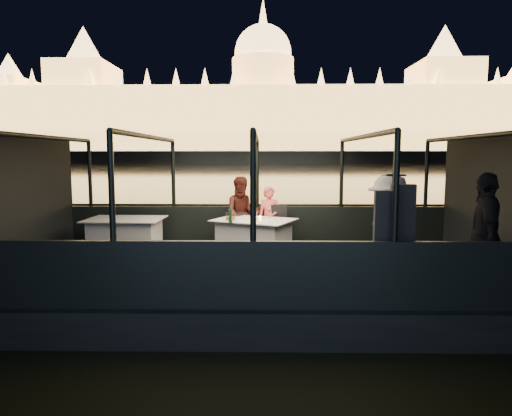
{
  "coord_description": "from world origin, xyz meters",
  "views": [
    {
      "loc": [
        0.13,
        -7.75,
        2.49
      ],
      "look_at": [
        0.0,
        0.4,
        1.55
      ],
      "focal_mm": 32.0,
      "sensor_mm": 36.0,
      "label": 1
    }
  ],
  "objects_px": {
    "wine_bottle": "(230,214)",
    "chair_port_left": "(234,232)",
    "person_woman_coral": "(269,215)",
    "passenger_dark": "(484,238)",
    "dining_table_aft": "(126,238)",
    "person_man_maroon": "(242,215)",
    "chair_port_right": "(277,232)",
    "coat_stand": "(392,238)",
    "dining_table_central": "(254,239)",
    "passenger_stripe": "(389,234)"
  },
  "relations": [
    {
      "from": "wine_bottle",
      "to": "chair_port_left",
      "type": "bearing_deg",
      "value": 89.44
    },
    {
      "from": "person_woman_coral",
      "to": "passenger_dark",
      "type": "distance_m",
      "value": 4.3
    },
    {
      "from": "dining_table_aft",
      "to": "chair_port_left",
      "type": "bearing_deg",
      "value": 10.28
    },
    {
      "from": "chair_port_left",
      "to": "person_man_maroon",
      "type": "relative_size",
      "value": 0.52
    },
    {
      "from": "chair_port_left",
      "to": "chair_port_right",
      "type": "height_order",
      "value": "chair_port_right"
    },
    {
      "from": "person_man_maroon",
      "to": "passenger_dark",
      "type": "relative_size",
      "value": 0.88
    },
    {
      "from": "chair_port_right",
      "to": "wine_bottle",
      "type": "xyz_separation_m",
      "value": [
        -0.88,
        -0.84,
        0.47
      ]
    },
    {
      "from": "chair_port_right",
      "to": "person_woman_coral",
      "type": "height_order",
      "value": "person_woman_coral"
    },
    {
      "from": "dining_table_aft",
      "to": "coat_stand",
      "type": "distance_m",
      "value": 5.23
    },
    {
      "from": "wine_bottle",
      "to": "person_woman_coral",
      "type": "bearing_deg",
      "value": 56.57
    },
    {
      "from": "dining_table_aft",
      "to": "chair_port_left",
      "type": "distance_m",
      "value": 2.14
    },
    {
      "from": "person_woman_coral",
      "to": "wine_bottle",
      "type": "xyz_separation_m",
      "value": [
        -0.74,
        -1.11,
        0.17
      ]
    },
    {
      "from": "dining_table_central",
      "to": "passenger_dark",
      "type": "xyz_separation_m",
      "value": [
        3.25,
        -2.41,
        0.47
      ]
    },
    {
      "from": "chair_port_left",
      "to": "chair_port_right",
      "type": "distance_m",
      "value": 0.87
    },
    {
      "from": "chair_port_right",
      "to": "person_man_maroon",
      "type": "bearing_deg",
      "value": 173.05
    },
    {
      "from": "dining_table_central",
      "to": "chair_port_right",
      "type": "xyz_separation_m",
      "value": [
        0.46,
        0.45,
        0.06
      ]
    },
    {
      "from": "dining_table_central",
      "to": "passenger_stripe",
      "type": "relative_size",
      "value": 0.84
    },
    {
      "from": "chair_port_right",
      "to": "passenger_dark",
      "type": "height_order",
      "value": "passenger_dark"
    },
    {
      "from": "chair_port_left",
      "to": "chair_port_right",
      "type": "relative_size",
      "value": 0.84
    },
    {
      "from": "dining_table_central",
      "to": "passenger_dark",
      "type": "bearing_deg",
      "value": -36.56
    },
    {
      "from": "person_man_maroon",
      "to": "person_woman_coral",
      "type": "bearing_deg",
      "value": -7.99
    },
    {
      "from": "passenger_dark",
      "to": "dining_table_aft",
      "type": "bearing_deg",
      "value": -95.51
    },
    {
      "from": "person_man_maroon",
      "to": "passenger_dark",
      "type": "distance_m",
      "value": 4.7
    },
    {
      "from": "passenger_stripe",
      "to": "wine_bottle",
      "type": "height_order",
      "value": "passenger_stripe"
    },
    {
      "from": "dining_table_aft",
      "to": "passenger_stripe",
      "type": "height_order",
      "value": "passenger_stripe"
    },
    {
      "from": "dining_table_central",
      "to": "person_man_maroon",
      "type": "bearing_deg",
      "value": 109.58
    },
    {
      "from": "dining_table_central",
      "to": "passenger_stripe",
      "type": "height_order",
      "value": "passenger_stripe"
    },
    {
      "from": "dining_table_aft",
      "to": "person_woman_coral",
      "type": "relative_size",
      "value": 1.08
    },
    {
      "from": "dining_table_aft",
      "to": "passenger_stripe",
      "type": "relative_size",
      "value": 0.84
    },
    {
      "from": "coat_stand",
      "to": "person_woman_coral",
      "type": "distance_m",
      "value": 3.77
    },
    {
      "from": "chair_port_left",
      "to": "wine_bottle",
      "type": "distance_m",
      "value": 0.96
    },
    {
      "from": "dining_table_aft",
      "to": "chair_port_left",
      "type": "relative_size",
      "value": 1.78
    },
    {
      "from": "dining_table_central",
      "to": "chair_port_right",
      "type": "bearing_deg",
      "value": 44.63
    },
    {
      "from": "chair_port_left",
      "to": "wine_bottle",
      "type": "bearing_deg",
      "value": -83.91
    },
    {
      "from": "chair_port_right",
      "to": "wine_bottle",
      "type": "distance_m",
      "value": 1.31
    },
    {
      "from": "passenger_stripe",
      "to": "passenger_dark",
      "type": "distance_m",
      "value": 1.28
    },
    {
      "from": "dining_table_central",
      "to": "passenger_dark",
      "type": "height_order",
      "value": "passenger_dark"
    },
    {
      "from": "wine_bottle",
      "to": "coat_stand",
      "type": "bearing_deg",
      "value": -44.99
    },
    {
      "from": "chair_port_left",
      "to": "wine_bottle",
      "type": "xyz_separation_m",
      "value": [
        -0.01,
        -0.84,
        0.47
      ]
    },
    {
      "from": "person_man_maroon",
      "to": "passenger_dark",
      "type": "xyz_separation_m",
      "value": [
        3.51,
        -3.13,
        0.1
      ]
    },
    {
      "from": "chair_port_left",
      "to": "chair_port_right",
      "type": "bearing_deg",
      "value": 6.65
    },
    {
      "from": "dining_table_central",
      "to": "person_woman_coral",
      "type": "relative_size",
      "value": 1.07
    },
    {
      "from": "wine_bottle",
      "to": "chair_port_right",
      "type": "bearing_deg",
      "value": 43.72
    },
    {
      "from": "passenger_stripe",
      "to": "passenger_dark",
      "type": "height_order",
      "value": "passenger_dark"
    },
    {
      "from": "dining_table_central",
      "to": "wine_bottle",
      "type": "height_order",
      "value": "wine_bottle"
    },
    {
      "from": "dining_table_central",
      "to": "dining_table_aft",
      "type": "bearing_deg",
      "value": 178.44
    },
    {
      "from": "passenger_stripe",
      "to": "dining_table_central",
      "type": "bearing_deg",
      "value": 43.77
    },
    {
      "from": "person_man_maroon",
      "to": "passenger_stripe",
      "type": "relative_size",
      "value": 0.9
    },
    {
      "from": "dining_table_central",
      "to": "person_man_maroon",
      "type": "relative_size",
      "value": 0.93
    },
    {
      "from": "chair_port_left",
      "to": "person_woman_coral",
      "type": "xyz_separation_m",
      "value": [
        0.73,
        0.27,
        0.3
      ]
    }
  ]
}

